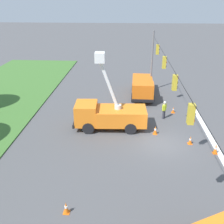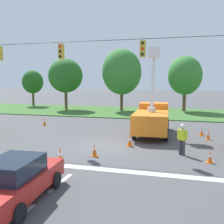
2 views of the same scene
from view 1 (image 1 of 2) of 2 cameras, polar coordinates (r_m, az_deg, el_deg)
ground_plane at (r=21.51m, az=10.78°, el=-6.78°), size 200.00×200.00×0.00m
signal_gantry at (r=19.58m, az=11.81°, el=4.80°), size 26.20×0.33×7.20m
utility_truck_bucket_lift at (r=22.96m, az=-0.78°, el=-0.37°), size 2.72×6.43×6.73m
utility_truck_support_far at (r=30.66m, az=6.64°, el=5.50°), size 6.77×2.59×2.29m
road_worker at (r=25.40m, az=11.32°, el=0.69°), size 0.55×0.43×1.77m
traffic_cone_mid_left at (r=26.84m, az=-1.58°, el=0.85°), size 0.36×0.36×0.63m
traffic_cone_mid_right at (r=22.64m, az=9.41°, el=-3.88°), size 0.36×0.36×0.79m
traffic_cone_near_bucket at (r=21.20m, az=21.64°, el=-7.44°), size 0.36×0.36×0.80m
traffic_cone_lane_edge_a at (r=15.30m, az=-9.96°, el=-19.82°), size 0.36×0.36×0.73m
traffic_cone_lane_edge_b at (r=21.85m, az=16.68°, el=-5.86°), size 0.36×0.36×0.71m
traffic_cone_far_left at (r=27.07m, az=1.30°, el=1.11°), size 0.36×0.36×0.66m
traffic_cone_far_right at (r=27.12m, az=13.19°, el=0.44°), size 0.36×0.36×0.63m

